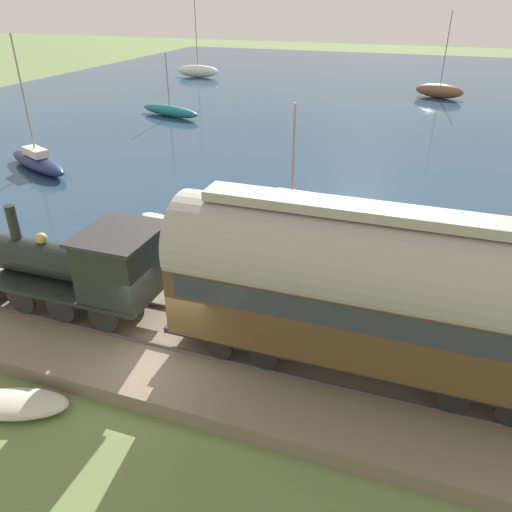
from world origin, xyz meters
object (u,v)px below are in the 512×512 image
object	(u,v)px
sailboat_navy	(37,161)
beached_dinghy	(14,404)
steam_locomotive	(90,264)
passenger_coach	(367,287)
rowboat_mid_harbor	(443,217)
rowboat_off_pier	(456,272)
sailboat_teal	(170,111)
sailboat_gray	(291,215)
sailboat_white	(198,71)
rowboat_far_out	(157,219)
sailboat_brown	(439,91)

from	to	relation	value
sailboat_navy	beached_dinghy	xyz separation A→B (m)	(-16.09, -12.92, -0.31)
steam_locomotive	passenger_coach	size ratio (longest dim) A/B	0.57
sailboat_navy	rowboat_mid_harbor	bearing A→B (deg)	-65.21
rowboat_off_pier	sailboat_navy	bearing A→B (deg)	60.47
steam_locomotive	rowboat_off_pier	world-z (taller)	steam_locomotive
steam_locomotive	sailboat_teal	distance (m)	30.22
sailboat_gray	rowboat_mid_harbor	bearing A→B (deg)	-60.92
passenger_coach	rowboat_off_pier	size ratio (longest dim) A/B	4.17
sailboat_navy	rowboat_off_pier	size ratio (longest dim) A/B	3.02
sailboat_teal	sailboat_white	size ratio (longest dim) A/B	0.65
rowboat_off_pier	rowboat_far_out	bearing A→B (deg)	69.48
sailboat_gray	rowboat_far_out	distance (m)	6.23
steam_locomotive	sailboat_gray	distance (m)	9.89
steam_locomotive	sailboat_navy	xyz separation A→B (m)	(12.20, 12.77, -1.69)
rowboat_mid_harbor	beached_dinghy	distance (m)	18.96
sailboat_gray	steam_locomotive	bearing A→B (deg)	159.73
rowboat_mid_harbor	sailboat_navy	bearing A→B (deg)	106.62
sailboat_gray	beached_dinghy	bearing A→B (deg)	166.88
sailboat_teal	rowboat_mid_harbor	xyz separation A→B (m)	(-15.48, -22.36, -0.25)
steam_locomotive	rowboat_off_pier	size ratio (longest dim) A/B	2.40
sailboat_white	sailboat_gray	world-z (taller)	sailboat_white
sailboat_brown	rowboat_mid_harbor	world-z (taller)	sailboat_brown
steam_locomotive	rowboat_mid_harbor	distance (m)	16.02
sailboat_teal	sailboat_brown	distance (m)	26.95
passenger_coach	beached_dinghy	world-z (taller)	passenger_coach
sailboat_teal	sailboat_gray	xyz separation A→B (m)	(-18.64, -15.95, 0.22)
sailboat_white	sailboat_teal	bearing A→B (deg)	-163.12
sailboat_navy	sailboat_teal	bearing A→B (deg)	22.45
sailboat_white	rowboat_off_pier	size ratio (longest dim) A/B	3.90
sailboat_teal	rowboat_mid_harbor	size ratio (longest dim) A/B	2.59
sailboat_brown	rowboat_far_out	world-z (taller)	sailboat_brown
steam_locomotive	sailboat_brown	xyz separation A→B (m)	(43.97, -9.32, -1.51)
sailboat_brown	rowboat_mid_harbor	xyz separation A→B (m)	(-31.81, -0.92, -0.46)
sailboat_navy	rowboat_mid_harbor	world-z (taller)	sailboat_navy
rowboat_mid_harbor	sailboat_brown	bearing A→B (deg)	18.39
sailboat_teal	rowboat_far_out	size ratio (longest dim) A/B	3.06
passenger_coach	sailboat_navy	size ratio (longest dim) A/B	1.38
steam_locomotive	sailboat_navy	size ratio (longest dim) A/B	0.79
passenger_coach	rowboat_off_pier	xyz separation A→B (m)	(6.98, -2.59, -2.87)
sailboat_navy	sailboat_gray	bearing A→B (deg)	-76.03
passenger_coach	sailboat_gray	xyz separation A→B (m)	(8.99, 4.39, -2.36)
sailboat_teal	beached_dinghy	size ratio (longest dim) A/B	2.10
passenger_coach	rowboat_off_pier	distance (m)	7.98
sailboat_white	passenger_coach	bearing A→B (deg)	-152.36
rowboat_mid_harbor	beached_dinghy	xyz separation A→B (m)	(-16.05, 10.09, -0.03)
sailboat_white	beached_dinghy	xyz separation A→B (m)	(-52.10, -19.26, -0.55)
rowboat_far_out	beached_dinghy	world-z (taller)	beached_dinghy
passenger_coach	sailboat_brown	world-z (taller)	sailboat_brown
sailboat_white	rowboat_mid_harbor	distance (m)	46.49
sailboat_gray	rowboat_mid_harbor	size ratio (longest dim) A/B	2.29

